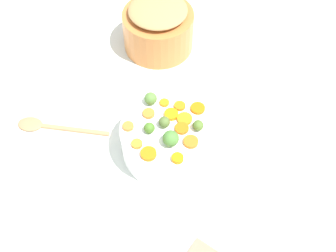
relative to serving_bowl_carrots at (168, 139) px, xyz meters
The scene contains 22 objects.
tabletop 0.06m from the serving_bowl_carrots, 117.50° to the right, with size 2.40×2.40×0.02m, color white.
serving_bowl_carrots is the anchor object (origin of this frame).
metal_pot 0.41m from the serving_bowl_carrots, 22.32° to the left, with size 0.22×0.22×0.13m, color #CA773A.
stuffing_mound 0.42m from the serving_bowl_carrots, 22.32° to the left, with size 0.18×0.18×0.03m, color tan.
carrot_slice_0 0.11m from the serving_bowl_carrots, 141.30° to the left, with size 0.03×0.03×0.01m, color orange.
carrot_slice_1 0.10m from the serving_bowl_carrots, 24.91° to the left, with size 0.03×0.03×0.01m, color orange.
carrot_slice_2 0.07m from the serving_bowl_carrots, 39.47° to the right, with size 0.04×0.04×0.01m, color orange.
carrot_slice_3 0.06m from the serving_bowl_carrots, 76.51° to the right, with size 0.04×0.04×0.01m, color orange.
carrot_slice_4 0.11m from the serving_bowl_carrots, 167.30° to the left, with size 0.04×0.04×0.01m, color orange.
carrot_slice_5 0.09m from the serving_bowl_carrots, 66.74° to the left, with size 0.03×0.03×0.01m, color orange.
carrot_slice_6 0.11m from the serving_bowl_carrots, 33.82° to the right, with size 0.04×0.04×0.01m, color orange.
carrot_slice_7 0.11m from the serving_bowl_carrots, 148.16° to the right, with size 0.03×0.03×0.01m, color orange.
carrot_slice_8 0.07m from the serving_bowl_carrots, ahead, with size 0.04×0.04×0.01m, color orange.
carrot_slice_9 0.09m from the serving_bowl_carrots, ahead, with size 0.03×0.03×0.01m, color orange.
carrot_slice_10 0.12m from the serving_bowl_carrots, 106.19° to the left, with size 0.03×0.03×0.01m, color orange.
carrot_slice_11 0.09m from the serving_bowl_carrots, 110.05° to the right, with size 0.04×0.04×0.01m, color orange.
brussels_sprout_0 0.08m from the serving_bowl_carrots, 118.77° to the left, with size 0.03×0.03×0.03m, color #4B7B29.
brussels_sprout_1 0.07m from the serving_bowl_carrots, 64.30° to the left, with size 0.03×0.03×0.03m, color #546E32.
brussels_sprout_2 0.10m from the serving_bowl_carrots, 72.97° to the right, with size 0.03×0.03×0.03m, color #52722C.
brussels_sprout_3 0.08m from the serving_bowl_carrots, 153.57° to the right, with size 0.04×0.04×0.04m, color #4D8337.
brussels_sprout_4 0.12m from the serving_bowl_carrots, 46.59° to the left, with size 0.03×0.03×0.03m, color #59843B.
wooden_spoon 0.36m from the serving_bowl_carrots, 95.84° to the left, with size 0.07×0.27×0.01m.
Camera 1 is at (-0.62, -0.19, 1.04)m, focal length 47.38 mm.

